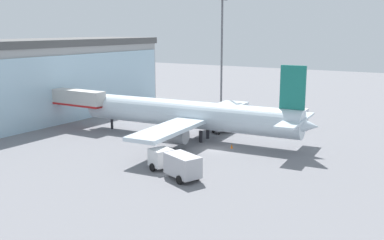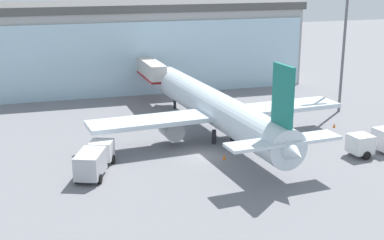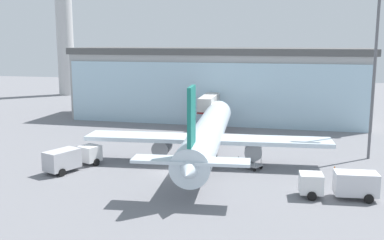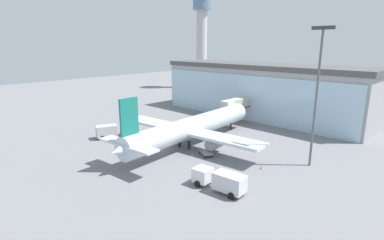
# 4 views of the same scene
# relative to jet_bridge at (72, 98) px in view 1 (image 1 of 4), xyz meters

# --- Properties ---
(ground) EXTENTS (240.00, 240.00, 0.00)m
(ground) POSITION_rel_jet_bridge_xyz_m (-0.38, -25.65, -4.65)
(ground) COLOR slate
(terminal_building) EXTENTS (55.73, 15.72, 13.63)m
(terminal_building) POSITION_rel_jet_bridge_xyz_m (-0.38, 10.24, 2.17)
(terminal_building) COLOR #9E9E9E
(terminal_building) RESTS_ON ground
(jet_bridge) EXTENTS (2.27, 12.08, 6.03)m
(jet_bridge) POSITION_rel_jet_bridge_xyz_m (0.00, 0.00, 0.00)
(jet_bridge) COLOR beige
(jet_bridge) RESTS_ON ground
(apron_light_mast) EXTENTS (3.20, 0.40, 20.92)m
(apron_light_mast) POSITION_rel_jet_bridge_xyz_m (23.16, -14.58, 7.60)
(apron_light_mast) COLOR #59595E
(apron_light_mast) RESTS_ON ground
(airplane) EXTENTS (30.26, 36.40, 10.97)m
(airplane) POSITION_rel_jet_bridge_xyz_m (3.03, -20.18, -1.19)
(airplane) COLOR silver
(airplane) RESTS_ON ground
(catering_truck) EXTENTS (4.88, 7.58, 2.65)m
(catering_truck) POSITION_rel_jet_bridge_xyz_m (-12.01, -27.19, -3.18)
(catering_truck) COLOR silver
(catering_truck) RESTS_ON ground
(fuel_truck) EXTENTS (7.43, 2.91, 2.65)m
(fuel_truck) POSITION_rel_jet_bridge_xyz_m (17.96, -30.71, -3.18)
(fuel_truck) COLOR silver
(fuel_truck) RESTS_ON ground
(baggage_cart) EXTENTS (3.22, 2.76, 1.50)m
(baggage_cart) POSITION_rel_jet_bridge_xyz_m (8.51, -22.33, -4.14)
(baggage_cart) COLOR gray
(baggage_cart) RESTS_ON ground
(safety_cone_nose) EXTENTS (0.36, 0.36, 0.55)m
(safety_cone_nose) POSITION_rel_jet_bridge_xyz_m (1.27, -27.41, -4.37)
(safety_cone_nose) COLOR orange
(safety_cone_nose) RESTS_ON ground
(safety_cone_wingtip) EXTENTS (0.36, 0.36, 0.55)m
(safety_cone_wingtip) POSITION_rel_jet_bridge_xyz_m (18.37, -21.01, -4.37)
(safety_cone_wingtip) COLOR orange
(safety_cone_wingtip) RESTS_ON ground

